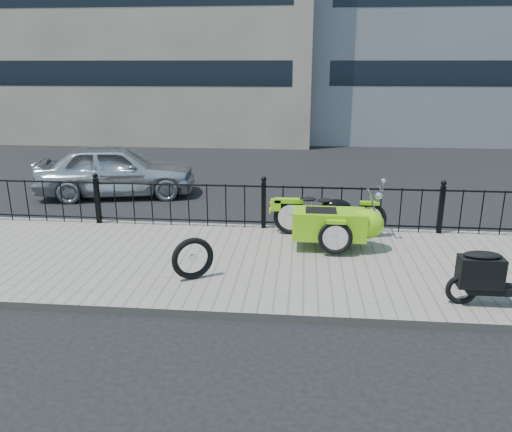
# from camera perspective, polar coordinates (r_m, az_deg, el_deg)

# --- Properties ---
(ground) EXTENTS (120.00, 120.00, 0.00)m
(ground) POSITION_cam_1_polar(r_m,az_deg,el_deg) (9.09, 0.20, -4.61)
(ground) COLOR black
(ground) RESTS_ON ground
(sidewalk) EXTENTS (30.00, 3.80, 0.12)m
(sidewalk) POSITION_cam_1_polar(r_m,az_deg,el_deg) (8.61, -0.11, -5.45)
(sidewalk) COLOR gray
(sidewalk) RESTS_ON ground
(curb) EXTENTS (30.00, 0.10, 0.12)m
(curb) POSITION_cam_1_polar(r_m,az_deg,el_deg) (10.42, 0.94, -1.41)
(curb) COLOR gray
(curb) RESTS_ON ground
(iron_fence) EXTENTS (14.11, 0.11, 1.08)m
(iron_fence) POSITION_cam_1_polar(r_m,az_deg,el_deg) (10.13, 0.89, 1.17)
(iron_fence) COLOR black
(iron_fence) RESTS_ON sidewalk
(building_tan) EXTENTS (14.00, 8.01, 12.00)m
(building_tan) POSITION_cam_1_polar(r_m,az_deg,el_deg) (25.48, -10.79, 22.64)
(building_tan) COLOR tan
(building_tan) RESTS_ON ground
(motorcycle_sidecar) EXTENTS (2.28, 1.48, 0.98)m
(motorcycle_sidecar) POSITION_cam_1_polar(r_m,az_deg,el_deg) (9.20, 9.39, -0.64)
(motorcycle_sidecar) COLOR black
(motorcycle_sidecar) RESTS_ON sidewalk
(scooter) EXTENTS (1.63, 0.48, 1.11)m
(scooter) POSITION_cam_1_polar(r_m,az_deg,el_deg) (7.66, 26.08, -6.24)
(scooter) COLOR black
(scooter) RESTS_ON sidewalk
(spare_tire) EXTENTS (0.63, 0.43, 0.68)m
(spare_tire) POSITION_cam_1_polar(r_m,az_deg,el_deg) (7.81, -7.24, -4.83)
(spare_tire) COLOR black
(spare_tire) RESTS_ON sidewalk
(sedan_car) EXTENTS (4.30, 2.44, 1.38)m
(sedan_car) POSITION_cam_1_polar(r_m,az_deg,el_deg) (13.63, -15.64, 5.09)
(sedan_car) COLOR #B5B7BD
(sedan_car) RESTS_ON ground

